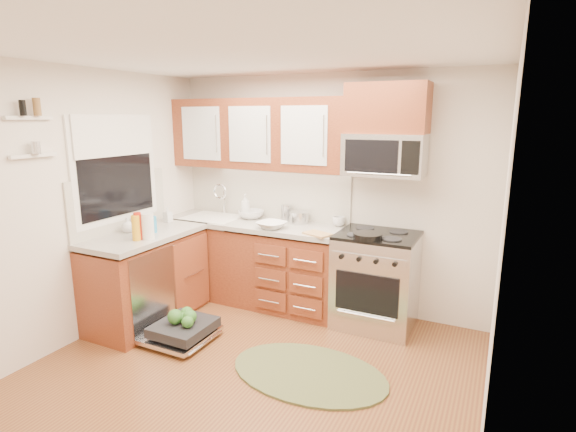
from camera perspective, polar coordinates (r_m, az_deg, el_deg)
The scene contains 38 objects.
floor at distance 3.84m, azimuth -5.83°, elevation -20.01°, with size 3.50×3.50×0.00m, color brown.
ceiling at distance 3.27m, azimuth -6.85°, elevation 20.18°, with size 3.50×3.50×0.00m, color white.
wall_back at distance 4.87m, azimuth 4.73°, elevation 2.92°, with size 3.50×0.04×2.50m, color beige.
wall_front at distance 2.16m, azimuth -32.47°, elevation -11.60°, with size 3.50×0.04×2.50m, color beige.
wall_left at distance 4.51m, azimuth -25.49°, elevation 0.94°, with size 0.04×3.50×2.50m, color beige.
wall_right at distance 2.85m, azimuth 25.17°, elevation -5.21°, with size 0.04×3.50×2.50m, color beige.
base_cabinet_back at distance 5.12m, azimuth -4.30°, elevation -6.13°, with size 2.05×0.60×0.85m, color #5C2214.
base_cabinet_left at distance 4.84m, azimuth -17.45°, elevation -7.81°, with size 0.60×1.25×0.85m, color #5C2214.
countertop_back at distance 4.98m, azimuth -4.45°, elevation -0.98°, with size 2.07×0.64×0.05m, color #A19C93.
countertop_left at distance 4.70m, azimuth -17.74°, elevation -2.38°, with size 0.64×1.27×0.05m, color #A19C93.
backsplash_back at distance 5.17m, azimuth -2.85°, elevation 3.05°, with size 2.05×0.02×0.57m, color beige.
backsplash_left at distance 4.84m, azimuth -20.52°, elevation 1.60°, with size 0.02×1.25×0.57m, color beige.
upper_cabinets at distance 4.97m, azimuth -3.84°, elevation 10.36°, with size 2.05×0.35×0.75m, color #5C2214, non-canonical shape.
cabinet_over_mw at distance 4.44m, azimuth 12.52°, elevation 13.21°, with size 0.76×0.35×0.47m, color #5C2214.
range at distance 4.58m, azimuth 11.09°, elevation -7.98°, with size 0.76×0.64×0.95m, color silver, non-canonical shape.
microwave at distance 4.43m, azimuth 12.17°, elevation 7.58°, with size 0.76×0.38×0.40m, color silver, non-canonical shape.
sink at distance 5.27m, azimuth -9.47°, elevation -1.49°, with size 0.62×0.50×0.26m, color white, non-canonical shape.
dishwasher at distance 4.45m, azimuth -13.50°, elevation -13.99°, with size 0.70×0.60×0.20m, color silver, non-canonical shape.
window at distance 4.77m, azimuth -21.05°, elevation 5.56°, with size 0.03×1.05×1.05m, color white, non-canonical shape.
window_blind at distance 4.73m, azimuth -21.15°, elevation 9.52°, with size 0.02×0.96×0.40m, color white.
shelf_upper at distance 4.20m, azimuth -30.03°, elevation 10.75°, with size 0.04×0.40×0.03m, color white.
shelf_lower at distance 4.21m, azimuth -29.59°, elevation 6.69°, with size 0.04×0.40×0.03m, color white.
rug at distance 3.89m, azimuth 2.65°, elevation -19.27°, with size 1.32×0.86×0.02m, color #586036, non-canonical shape.
skillet at distance 4.24m, azimuth 10.08°, elevation -2.49°, with size 0.27×0.27×0.05m, color black.
stock_pot at distance 4.87m, azimuth 1.35°, elevation -0.18°, with size 0.21×0.21×0.13m, color silver.
cutting_board at distance 4.41m, azimuth 3.79°, elevation -2.29°, with size 0.27×0.17×0.02m, color #A07749.
canister at distance 4.99m, azimuth -0.22°, elevation 0.44°, with size 0.11×0.11×0.18m, color silver.
paper_towel_roll at distance 4.43m, azimuth -17.38°, elevation -1.25°, with size 0.11×0.11×0.25m, color white.
mustard_bottle at distance 4.42m, azimuth -18.75°, elevation -1.45°, with size 0.08×0.08×0.24m, color gold.
red_bottle at distance 4.43m, azimuth -18.51°, elevation -1.23°, with size 0.07×0.07×0.26m, color #AE1F0E.
wooden_box at distance 4.88m, azimuth -17.77°, elevation -0.65°, with size 0.15×0.11×0.15m, color brown.
blue_carton at distance 4.68m, azimuth -16.95°, elevation -1.00°, with size 0.10×0.06×0.17m, color #2A90C7.
bowl_a at distance 4.65m, azimuth -2.11°, elevation -1.17°, with size 0.29×0.29×0.07m, color #999999.
bowl_b at distance 5.12m, azimuth -4.73°, elevation 0.20°, with size 0.29×0.29×0.09m, color #999999.
cup at distance 4.77m, azimuth 6.47°, elevation -0.69°, with size 0.13×0.13×0.10m, color #999999.
soap_bottle_a at distance 5.11m, azimuth -5.43°, elevation 1.24°, with size 0.11×0.11×0.28m, color #999999.
soap_bottle_b at distance 5.10m, azimuth -15.04°, elevation 0.19°, with size 0.07×0.08×0.17m, color #999999.
soap_bottle_c at distance 4.76m, azimuth -19.69°, elevation -1.06°, with size 0.12×0.12×0.16m, color #999999.
Camera 1 is at (1.74, -2.73, 2.06)m, focal length 28.00 mm.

